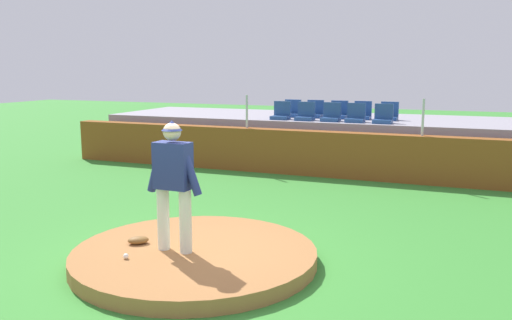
{
  "coord_description": "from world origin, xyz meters",
  "views": [
    {
      "loc": [
        3.48,
        -6.42,
        2.73
      ],
      "look_at": [
        0.0,
        2.34,
        1.1
      ],
      "focal_mm": 37.75,
      "sensor_mm": 36.0,
      "label": 1
    }
  ],
  "objects_px": {
    "fielding_glove": "(138,240)",
    "stadium_chair_6": "(315,112)",
    "stadium_chair_1": "(306,115)",
    "stadium_chair_0": "(281,114)",
    "stadium_chair_4": "(383,117)",
    "stadium_chair_5": "(292,111)",
    "pitcher": "(173,176)",
    "stadium_chair_9": "(389,114)",
    "stadium_chair_7": "(339,113)",
    "stadium_chair_8": "(362,114)",
    "stadium_chair_3": "(356,116)",
    "baseball": "(126,256)",
    "stadium_chair_2": "(331,115)"
  },
  "relations": [
    {
      "from": "stadium_chair_0",
      "to": "stadium_chair_4",
      "type": "height_order",
      "value": "same"
    },
    {
      "from": "stadium_chair_6",
      "to": "stadium_chair_4",
      "type": "bearing_deg",
      "value": 156.96
    },
    {
      "from": "stadium_chair_3",
      "to": "stadium_chair_5",
      "type": "distance_m",
      "value": 2.23
    },
    {
      "from": "stadium_chair_7",
      "to": "stadium_chair_1",
      "type": "bearing_deg",
      "value": 49.83
    },
    {
      "from": "stadium_chair_4",
      "to": "stadium_chair_7",
      "type": "height_order",
      "value": "same"
    },
    {
      "from": "stadium_chair_5",
      "to": "stadium_chair_9",
      "type": "distance_m",
      "value": 2.81
    },
    {
      "from": "fielding_glove",
      "to": "stadium_chair_8",
      "type": "relative_size",
      "value": 0.6
    },
    {
      "from": "stadium_chair_3",
      "to": "stadium_chair_1",
      "type": "bearing_deg",
      "value": 0.02
    },
    {
      "from": "stadium_chair_9",
      "to": "stadium_chair_8",
      "type": "bearing_deg",
      "value": -0.47
    },
    {
      "from": "stadium_chair_1",
      "to": "stadium_chair_5",
      "type": "xyz_separation_m",
      "value": [
        -0.67,
        0.86,
        0.0
      ]
    },
    {
      "from": "stadium_chair_5",
      "to": "stadium_chair_0",
      "type": "bearing_deg",
      "value": 87.16
    },
    {
      "from": "stadium_chair_0",
      "to": "stadium_chair_9",
      "type": "height_order",
      "value": "same"
    },
    {
      "from": "pitcher",
      "to": "stadium_chair_2",
      "type": "height_order",
      "value": "pitcher"
    },
    {
      "from": "stadium_chair_9",
      "to": "stadium_chair_1",
      "type": "bearing_deg",
      "value": 22.51
    },
    {
      "from": "stadium_chair_0",
      "to": "stadium_chair_7",
      "type": "xyz_separation_m",
      "value": [
        1.44,
        0.85,
        0.0
      ]
    },
    {
      "from": "stadium_chair_1",
      "to": "stadium_chair_8",
      "type": "height_order",
      "value": "same"
    },
    {
      "from": "stadium_chair_4",
      "to": "stadium_chair_9",
      "type": "bearing_deg",
      "value": -91.53
    },
    {
      "from": "baseball",
      "to": "stadium_chair_0",
      "type": "distance_m",
      "value": 8.66
    },
    {
      "from": "stadium_chair_7",
      "to": "stadium_chair_5",
      "type": "bearing_deg",
      "value": -0.02
    },
    {
      "from": "fielding_glove",
      "to": "stadium_chair_0",
      "type": "relative_size",
      "value": 0.6
    },
    {
      "from": "pitcher",
      "to": "stadium_chair_3",
      "type": "relative_size",
      "value": 3.65
    },
    {
      "from": "pitcher",
      "to": "fielding_glove",
      "type": "bearing_deg",
      "value": 176.92
    },
    {
      "from": "baseball",
      "to": "stadium_chair_1",
      "type": "relative_size",
      "value": 0.15
    },
    {
      "from": "stadium_chair_9",
      "to": "stadium_chair_6",
      "type": "bearing_deg",
      "value": 0.2
    },
    {
      "from": "baseball",
      "to": "stadium_chair_7",
      "type": "height_order",
      "value": "stadium_chair_7"
    },
    {
      "from": "stadium_chair_2",
      "to": "stadium_chair_8",
      "type": "distance_m",
      "value": 1.11
    },
    {
      "from": "stadium_chair_1",
      "to": "stadium_chair_2",
      "type": "distance_m",
      "value": 0.72
    },
    {
      "from": "pitcher",
      "to": "baseball",
      "type": "distance_m",
      "value": 1.23
    },
    {
      "from": "stadium_chair_4",
      "to": "stadium_chair_7",
      "type": "distance_m",
      "value": 1.64
    },
    {
      "from": "pitcher",
      "to": "fielding_glove",
      "type": "height_order",
      "value": "pitcher"
    },
    {
      "from": "stadium_chair_1",
      "to": "stadium_chair_6",
      "type": "distance_m",
      "value": 0.88
    },
    {
      "from": "stadium_chair_3",
      "to": "stadium_chair_4",
      "type": "height_order",
      "value": "same"
    },
    {
      "from": "pitcher",
      "to": "stadium_chair_9",
      "type": "relative_size",
      "value": 3.65
    },
    {
      "from": "stadium_chair_0",
      "to": "stadium_chair_5",
      "type": "distance_m",
      "value": 0.85
    },
    {
      "from": "stadium_chair_1",
      "to": "stadium_chair_4",
      "type": "relative_size",
      "value": 1.0
    },
    {
      "from": "stadium_chair_5",
      "to": "stadium_chair_4",
      "type": "bearing_deg",
      "value": 162.5
    },
    {
      "from": "pitcher",
      "to": "stadium_chair_6",
      "type": "relative_size",
      "value": 3.65
    },
    {
      "from": "stadium_chair_1",
      "to": "stadium_chair_5",
      "type": "distance_m",
      "value": 1.09
    },
    {
      "from": "stadium_chair_5",
      "to": "pitcher",
      "type": "bearing_deg",
      "value": 97.45
    },
    {
      "from": "stadium_chair_4",
      "to": "stadium_chair_5",
      "type": "xyz_separation_m",
      "value": [
        -2.78,
        0.88,
        0.0
      ]
    },
    {
      "from": "pitcher",
      "to": "stadium_chair_9",
      "type": "height_order",
      "value": "pitcher"
    },
    {
      "from": "fielding_glove",
      "to": "stadium_chair_6",
      "type": "distance_m",
      "value": 8.9
    },
    {
      "from": "stadium_chair_0",
      "to": "stadium_chair_6",
      "type": "height_order",
      "value": "same"
    },
    {
      "from": "stadium_chair_1",
      "to": "stadium_chair_3",
      "type": "bearing_deg",
      "value": -179.98
    },
    {
      "from": "stadium_chair_1",
      "to": "stadium_chair_8",
      "type": "bearing_deg",
      "value": -147.42
    },
    {
      "from": "stadium_chair_0",
      "to": "stadium_chair_2",
      "type": "xyz_separation_m",
      "value": [
        1.44,
        -0.0,
        0.0
      ]
    },
    {
      "from": "stadium_chair_7",
      "to": "stadium_chair_2",
      "type": "bearing_deg",
      "value": 89.61
    },
    {
      "from": "pitcher",
      "to": "stadium_chair_1",
      "type": "height_order",
      "value": "pitcher"
    },
    {
      "from": "pitcher",
      "to": "stadium_chair_4",
      "type": "height_order",
      "value": "pitcher"
    },
    {
      "from": "pitcher",
      "to": "stadium_chair_6",
      "type": "height_order",
      "value": "pitcher"
    }
  ]
}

